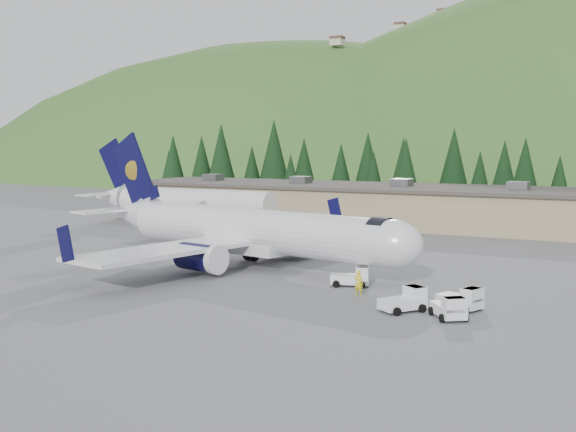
# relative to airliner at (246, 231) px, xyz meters

# --- Properties ---
(ground) EXTENTS (600.00, 600.00, 0.00)m
(ground) POSITION_rel_airliner_xyz_m (1.03, -0.20, -3.16)
(ground) COLOR #5B5B5F
(airliner) EXTENTS (35.66, 33.67, 11.88)m
(airliner) POSITION_rel_airliner_xyz_m (0.00, 0.00, 0.00)
(airliner) COLOR white
(airliner) RESTS_ON ground
(second_airliner) EXTENTS (27.50, 11.00, 10.05)m
(second_airliner) POSITION_rel_airliner_xyz_m (-23.90, 21.80, 0.16)
(second_airliner) COLOR white
(second_airliner) RESTS_ON ground
(baggage_tug_a) EXTENTS (3.18, 2.44, 1.53)m
(baggage_tug_a) POSITION_rel_airliner_xyz_m (11.67, -3.61, -2.48)
(baggage_tug_a) COLOR white
(baggage_tug_a) RESTS_ON ground
(baggage_tug_b) EXTENTS (3.23, 2.56, 1.54)m
(baggage_tug_b) POSITION_rel_airliner_xyz_m (21.03, -7.46, -2.47)
(baggage_tug_b) COLOR white
(baggage_tug_b) RESTS_ON ground
(baggage_tug_c) EXTENTS (2.91, 3.27, 1.58)m
(baggage_tug_c) POSITION_rel_airliner_xyz_m (17.88, -9.60, -2.46)
(baggage_tug_c) COLOR white
(baggage_tug_c) RESTS_ON ground
(terminal_building) EXTENTS (71.00, 17.00, 6.10)m
(terminal_building) POSITION_rel_airliner_xyz_m (-3.98, 37.80, -0.54)
(terminal_building) COLOR tan
(terminal_building) RESTS_ON ground
(baggage_tug_d) EXTENTS (2.84, 3.13, 1.52)m
(baggage_tug_d) POSITION_rel_airliner_xyz_m (20.98, -10.43, -2.49)
(baggage_tug_d) COLOR white
(baggage_tug_d) RESTS_ON ground
(ramp_worker) EXTENTS (0.67, 0.45, 1.83)m
(ramp_worker) POSITION_rel_airliner_xyz_m (13.36, -6.65, -2.25)
(ramp_worker) COLOR yellow
(ramp_worker) RESTS_ON ground
(tree_line) EXTENTS (110.62, 18.63, 14.25)m
(tree_line) POSITION_rel_airliner_xyz_m (-6.05, 61.85, 3.93)
(tree_line) COLOR black
(tree_line) RESTS_ON ground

